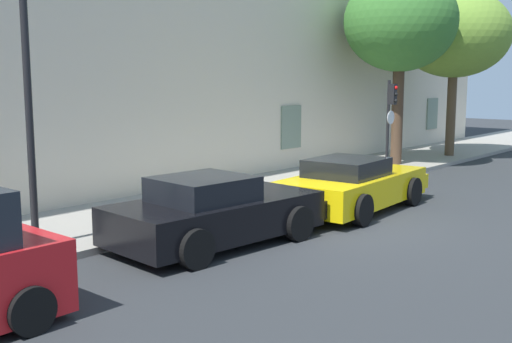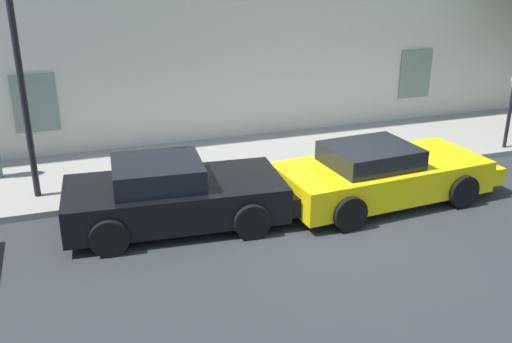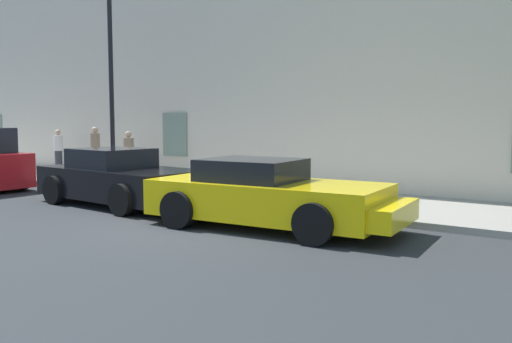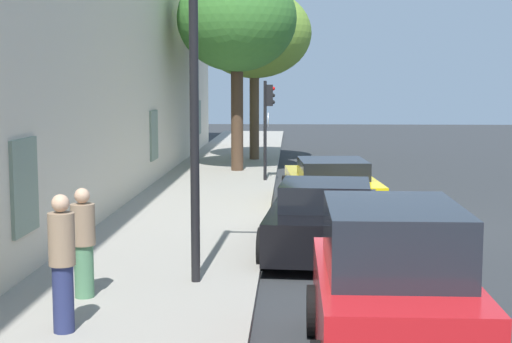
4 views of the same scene
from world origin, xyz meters
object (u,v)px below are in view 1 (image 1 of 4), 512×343
Objects in this scene: tree_near_kerb at (400,22)px; tree_midblock at (455,34)px; sportscar_red_lead at (222,212)px; street_lamp at (36,17)px; sportscar_yellow_flank at (356,185)px; traffic_light at (391,111)px.

tree_near_kerb is 3.86m from tree_midblock.
tree_near_kerb is (12.00, 2.54, 4.67)m from sportscar_red_lead.
sportscar_yellow_flank is at bearing -15.20° from street_lamp.
tree_midblock is at bearing 7.68° from sportscar_red_lead.
tree_near_kerb reaches higher than sportscar_yellow_flank.
tree_midblock reaches higher than sportscar_red_lead.
sportscar_red_lead is at bearing -171.50° from traffic_light.
tree_near_kerb reaches higher than street_lamp.
traffic_light is (4.79, 1.70, 1.63)m from sportscar_yellow_flank.
sportscar_red_lead is at bearing -31.18° from street_lamp.
tree_near_kerb is at bearing 20.99° from sportscar_yellow_flank.
tree_midblock is at bearing 6.48° from traffic_light.
tree_midblock is 7.07m from traffic_light.
traffic_light is at bearing 19.55° from sportscar_yellow_flank.
sportscar_yellow_flank is at bearing -167.79° from tree_midblock.
sportscar_red_lead is 1.58× the size of traffic_light.
sportscar_yellow_flank is at bearing -160.45° from traffic_light.
traffic_light is at bearing 8.50° from sportscar_red_lead.
tree_near_kerb is 4.18m from traffic_light.
tree_near_kerb is at bearing 173.91° from tree_midblock.
sportscar_red_lead is 13.13m from tree_near_kerb.
sportscar_red_lead is 16.58m from tree_midblock.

